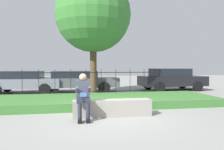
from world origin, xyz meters
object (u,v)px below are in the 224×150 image
Objects in this scene: car_parked_center at (78,80)px; car_parked_left at (24,81)px; person_seated_reader at (83,94)px; car_parked_right at (171,79)px; tree_behind_fence at (93,15)px; stone_bench at (112,109)px.

car_parked_left is at bearing -177.59° from car_parked_center.
person_seated_reader is 9.05m from car_parked_right.
person_seated_reader is at bearing -132.86° from car_parked_right.
car_parked_right is at bearing 2.33° from car_parked_center.
car_parked_center is 5.92m from car_parked_right.
car_parked_center is at bearing 177.61° from car_parked_right.
person_seated_reader is at bearing -98.41° from tree_behind_fence.
car_parked_center is at bearing 89.87° from person_seated_reader.
car_parked_center is (0.02, 6.88, -0.03)m from person_seated_reader.
stone_bench is 0.57× the size of car_parked_left.
stone_bench is 0.37× the size of tree_behind_fence.
car_parked_right is 6.33m from tree_behind_fence.
tree_behind_fence is at bearing 81.59° from person_seated_reader.
person_seated_reader is 7.52m from car_parked_left.
tree_behind_fence reaches higher than stone_bench.
person_seated_reader is 0.27× the size of car_parked_center.
car_parked_center is 3.89m from tree_behind_fence.
tree_behind_fence is (3.82, -1.30, 3.60)m from car_parked_left.
car_parked_left reaches higher than car_parked_center.
car_parked_right reaches higher than car_parked_left.
car_parked_right is (5.05, 6.57, 0.51)m from stone_bench.
car_parked_center is (-0.86, 6.62, 0.47)m from stone_bench.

